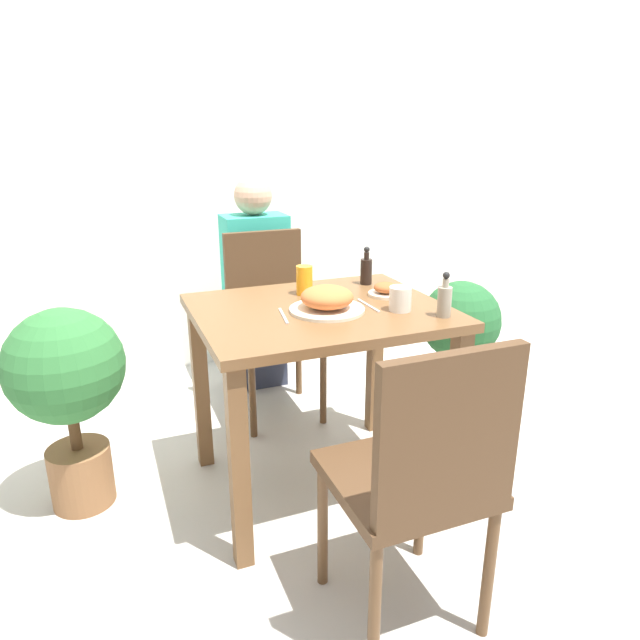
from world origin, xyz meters
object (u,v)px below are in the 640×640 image
object	(u,v)px
chair_far	(271,312)
side_plate	(386,290)
potted_plant_left	(67,383)
juice_glass	(304,280)
person_figure	(256,286)
chair_near	(421,473)
condiment_bottle	(445,300)
food_plate	(327,300)
sauce_bottle	(366,270)
drink_cup	(400,299)
potted_plant_right	(459,340)

from	to	relation	value
chair_far	side_plate	size ratio (longest dim) A/B	6.51
side_plate	potted_plant_left	size ratio (longest dim) A/B	0.18
juice_glass	person_figure	world-z (taller)	person_figure
chair_near	condiment_bottle	xyz separation A→B (m)	(0.39, 0.51, 0.30)
food_plate	potted_plant_left	size ratio (longest dim) A/B	0.35
side_plate	sauce_bottle	bearing A→B (deg)	88.67
food_plate	drink_cup	world-z (taller)	food_plate
condiment_bottle	drink_cup	bearing A→B (deg)	132.58
chair_far	potted_plant_left	xyz separation A→B (m)	(-0.94, -0.50, -0.01)
chair_far	sauce_bottle	bearing A→B (deg)	-59.95
condiment_bottle	person_figure	bearing A→B (deg)	103.81
potted_plant_left	person_figure	size ratio (longest dim) A/B	0.68
chair_near	chair_far	bearing A→B (deg)	-91.59
juice_glass	potted_plant_right	xyz separation A→B (m)	(0.77, -0.01, -0.36)
chair_far	condiment_bottle	distance (m)	1.10
sauce_bottle	potted_plant_left	bearing A→B (deg)	-179.50
chair_near	potted_plant_left	world-z (taller)	chair_near
chair_far	juice_glass	xyz separation A→B (m)	(-0.02, -0.54, 0.30)
potted_plant_right	person_figure	bearing A→B (deg)	129.61
sauce_bottle	potted_plant_left	world-z (taller)	sauce_bottle
food_plate	potted_plant_right	distance (m)	0.87
juice_glass	sauce_bottle	distance (m)	0.31
potted_plant_right	condiment_bottle	bearing A→B (deg)	-132.26
side_plate	drink_cup	xyz separation A→B (m)	(-0.05, -0.20, 0.02)
side_plate	person_figure	bearing A→B (deg)	104.50
condiment_bottle	potted_plant_left	xyz separation A→B (m)	(-1.28, 0.49, -0.32)
chair_near	juice_glass	bearing A→B (deg)	-91.38
chair_far	side_plate	world-z (taller)	chair_far
drink_cup	potted_plant_left	world-z (taller)	drink_cup
chair_far	potted_plant_right	distance (m)	0.93
potted_plant_right	potted_plant_left	bearing A→B (deg)	178.29
side_plate	condiment_bottle	distance (m)	0.32
chair_far	drink_cup	size ratio (longest dim) A/B	10.23
chair_far	juice_glass	size ratio (longest dim) A/B	7.81
potted_plant_right	person_figure	size ratio (longest dim) A/B	0.64
chair_near	juice_glass	xyz separation A→B (m)	(0.02, 0.96, 0.30)
chair_near	side_plate	distance (m)	0.92
chair_near	juice_glass	world-z (taller)	chair_near
sauce_bottle	condiment_bottle	distance (m)	0.51
chair_near	sauce_bottle	xyz separation A→B (m)	(0.33, 1.01, 0.30)
food_plate	person_figure	xyz separation A→B (m)	(0.04, 1.11, -0.23)
chair_near	chair_far	xyz separation A→B (m)	(0.04, 1.50, 0.00)
food_plate	person_figure	bearing A→B (deg)	88.10
side_plate	chair_far	bearing A→B (deg)	112.32
chair_far	potted_plant_left	distance (m)	1.07
juice_glass	condiment_bottle	world-z (taller)	condiment_bottle
chair_near	condiment_bottle	distance (m)	0.71
sauce_bottle	juice_glass	bearing A→B (deg)	-170.06
juice_glass	condiment_bottle	xyz separation A→B (m)	(0.36, -0.45, 0.00)
sauce_bottle	condiment_bottle	size ratio (longest dim) A/B	1.00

